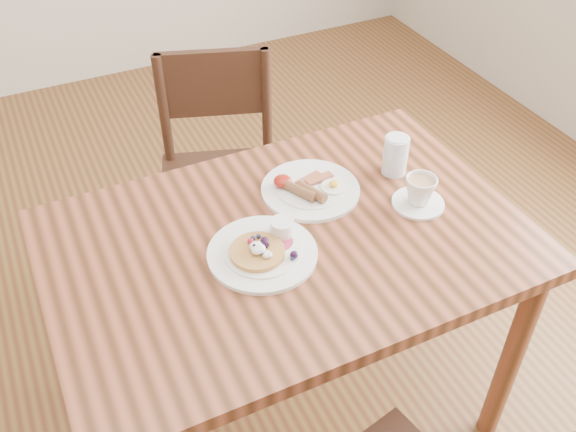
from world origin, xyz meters
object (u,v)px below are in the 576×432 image
Objects in this scene: breakfast_plate at (309,189)px; dining_table at (288,265)px; water_glass at (395,155)px; chair_far at (221,169)px; teacup_saucer at (420,193)px; pancake_plate at (264,250)px.

dining_table is at bearing -133.13° from breakfast_plate.
breakfast_plate is 2.37× the size of water_glass.
chair_far is 7.73× the size of water_glass.
water_glass reaches higher than teacup_saucer.
chair_far is 0.83m from teacup_saucer.
breakfast_plate is 0.26m from water_glass.
pancake_plate is (-0.14, -0.71, 0.27)m from chair_far.
water_glass is (0.02, 0.15, 0.02)m from teacup_saucer.
teacup_saucer is at bearing -5.03° from dining_table.
dining_table is 0.14m from pancake_plate.
water_glass is (0.47, 0.15, 0.04)m from pancake_plate.
breakfast_plate is (0.07, -0.54, 0.27)m from chair_far.
pancake_plate is at bearing -160.10° from dining_table.
breakfast_plate is 1.93× the size of teacup_saucer.
pancake_plate is 1.00× the size of breakfast_plate.
chair_far is 0.60m from breakfast_plate.
water_glass is at bearing -4.50° from breakfast_plate.
breakfast_plate is at bearing 175.50° from water_glass.
pancake_plate is at bearing 179.52° from teacup_saucer.
teacup_saucer reaches higher than pancake_plate.
chair_far is at bearing 84.93° from dining_table.
water_glass is at bearing 82.32° from teacup_saucer.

